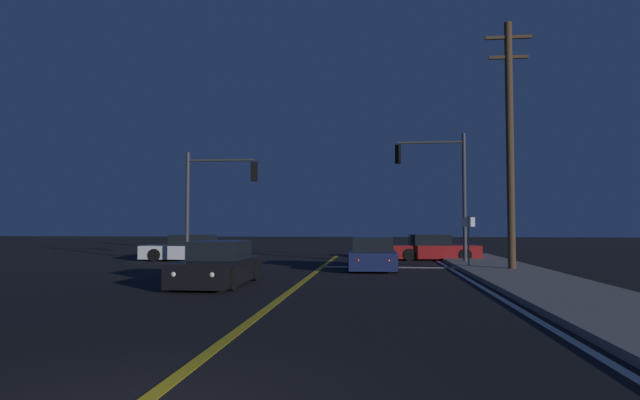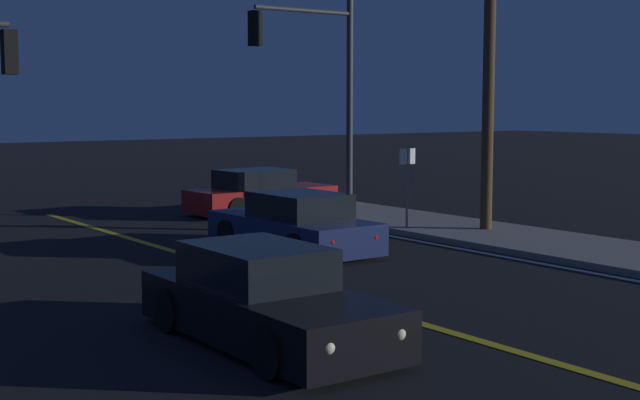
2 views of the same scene
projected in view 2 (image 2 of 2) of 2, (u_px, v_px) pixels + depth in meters
The scene contains 8 objects.
lane_line_center at pixel (457, 334), 12.67m from camera, with size 0.20×34.41×0.01m, color gold.
stop_bar at pixel (288, 242), 21.28m from camera, with size 5.70×0.50×0.01m, color silver.
car_far_approaching_navy at pixel (294, 226), 19.85m from camera, with size 1.98×4.50×1.34m.
car_following_oncoming_red at pixel (260, 194), 26.90m from camera, with size 4.63×1.99×1.34m.
car_lead_oncoming_black at pixel (264, 301), 12.18m from camera, with size 1.84×4.47×1.34m.
traffic_signal_near_right at pixel (317, 75), 24.18m from camera, with size 3.33×0.28×6.19m.
utility_pole_right at pixel (490, 29), 21.95m from camera, with size 1.79×0.29×9.88m.
street_sign_corner at pixel (407, 175), 22.67m from camera, with size 0.56×0.09×2.22m.
Camera 2 is at (-8.85, 1.22, 3.26)m, focal length 49.86 mm.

